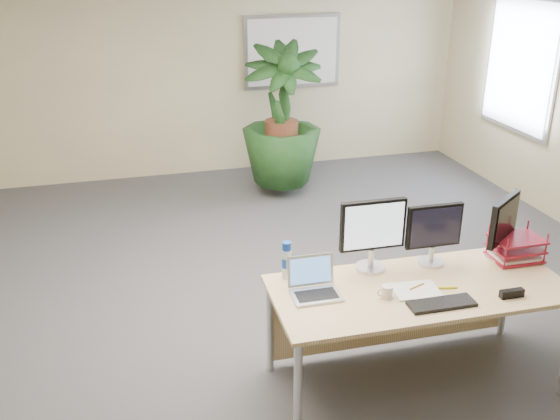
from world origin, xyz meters
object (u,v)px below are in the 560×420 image
object	(u,v)px
monitor_right	(434,231)
laptop	(314,284)
monitor_left	(373,230)
floor_plant	(282,134)
desk	(411,299)

from	to	relation	value
monitor_right	laptop	bearing A→B (deg)	-170.34
monitor_left	monitor_right	world-z (taller)	monitor_left
laptop	monitor_right	bearing A→B (deg)	9.66
floor_plant	monitor_right	bearing A→B (deg)	-87.84
monitor_right	laptop	world-z (taller)	monitor_right
monitor_left	monitor_right	distance (m)	0.44
desk	monitor_right	bearing A→B (deg)	37.75
desk	monitor_left	distance (m)	0.54
desk	floor_plant	distance (m)	3.64
desk	floor_plant	xyz separation A→B (m)	(0.09, 3.63, 0.16)
floor_plant	monitor_right	world-z (taller)	floor_plant
laptop	desk	bearing A→B (deg)	-1.03
desk	laptop	bearing A→B (deg)	178.97
floor_plant	monitor_left	size ratio (longest dim) A/B	2.94
monitor_right	desk	bearing A→B (deg)	-142.25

